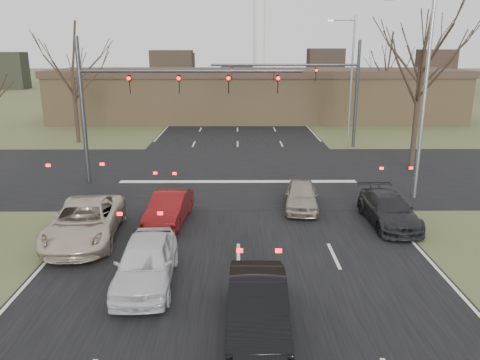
% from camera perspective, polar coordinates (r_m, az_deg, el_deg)
% --- Properties ---
extents(ground, '(360.00, 360.00, 0.00)m').
position_cam_1_polar(ground, '(14.67, -0.16, -14.29)').
color(ground, '#46512B').
rests_on(ground, ground).
extents(road_main, '(14.00, 300.00, 0.02)m').
position_cam_1_polar(road_main, '(73.08, -0.33, 9.91)').
color(road_main, black).
rests_on(road_main, ground).
extents(road_cross, '(200.00, 14.00, 0.02)m').
position_cam_1_polar(road_cross, '(28.66, -0.27, 0.88)').
color(road_cross, black).
rests_on(road_cross, ground).
extents(building, '(42.40, 10.40, 5.30)m').
position_cam_1_polar(building, '(50.96, 1.97, 10.40)').
color(building, olive).
rests_on(building, ground).
extents(mast_arm_near, '(12.12, 0.24, 8.00)m').
position_cam_1_polar(mast_arm_near, '(26.32, -11.93, 10.42)').
color(mast_arm_near, '#383A3D').
rests_on(mast_arm_near, ground).
extents(mast_arm_far, '(11.12, 0.24, 8.00)m').
position_cam_1_polar(mast_arm_far, '(36.32, 9.71, 11.80)').
color(mast_arm_far, '#383A3D').
rests_on(mast_arm_far, ground).
extents(streetlight_right_near, '(2.34, 0.25, 10.00)m').
position_cam_1_polar(streetlight_right_near, '(24.44, 21.28, 10.54)').
color(streetlight_right_near, gray).
rests_on(streetlight_right_near, ground).
extents(streetlight_right_far, '(2.34, 0.25, 10.00)m').
position_cam_1_polar(streetlight_right_far, '(40.83, 13.23, 12.82)').
color(streetlight_right_far, gray).
rests_on(streetlight_right_far, ground).
extents(tree_right_near, '(6.90, 6.90, 11.50)m').
position_cam_1_polar(tree_right_near, '(30.80, 21.70, 17.54)').
color(tree_right_near, black).
rests_on(tree_right_near, ground).
extents(tree_left_far, '(5.70, 5.70, 9.50)m').
position_cam_1_polar(tree_left_far, '(39.87, -20.02, 14.78)').
color(tree_left_far, black).
rests_on(tree_left_far, ground).
extents(tree_right_far, '(5.40, 5.40, 9.00)m').
position_cam_1_polar(tree_right_far, '(50.03, 17.72, 14.52)').
color(tree_right_far, black).
rests_on(tree_right_far, ground).
extents(car_silver_suv, '(3.01, 5.72, 1.54)m').
position_cam_1_polar(car_silver_suv, '(19.52, -18.43, -4.80)').
color(car_silver_suv, '#C2B49D').
rests_on(car_silver_suv, ground).
extents(car_white_sedan, '(1.97, 4.54, 1.52)m').
position_cam_1_polar(car_white_sedan, '(15.47, -11.39, -9.75)').
color(car_white_sedan, silver).
rests_on(car_white_sedan, ground).
extents(car_black_hatch, '(1.62, 4.47, 1.46)m').
position_cam_1_polar(car_black_hatch, '(12.86, 2.18, -15.18)').
color(car_black_hatch, black).
rests_on(car_black_hatch, ground).
extents(car_charcoal_sedan, '(1.95, 4.54, 1.30)m').
position_cam_1_polar(car_charcoal_sedan, '(21.19, 17.67, -3.45)').
color(car_charcoal_sedan, black).
rests_on(car_charcoal_sedan, ground).
extents(car_red_ahead, '(1.81, 4.19, 1.34)m').
position_cam_1_polar(car_red_ahead, '(20.54, -8.64, -3.42)').
color(car_red_ahead, '#620E0F').
rests_on(car_red_ahead, ground).
extents(car_silver_ahead, '(1.96, 3.94, 1.29)m').
position_cam_1_polar(car_silver_ahead, '(22.32, 7.49, -1.89)').
color(car_silver_ahead, '#9F9281').
rests_on(car_silver_ahead, ground).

